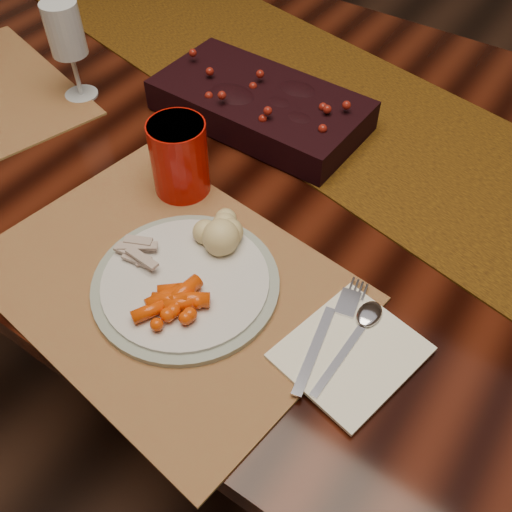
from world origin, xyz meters
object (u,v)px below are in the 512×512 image
Objects in this scene: centerpiece at (260,101)px; napkin at (351,352)px; dining_table at (313,302)px; dinner_plate at (186,283)px; placemat_main at (166,281)px; mashed_potatoes at (224,226)px; wine_glass at (70,52)px; baby_carrots at (193,303)px; red_cup at (180,158)px; turkey_shreds at (139,250)px.

centerpiece is 0.48m from napkin.
dinner_plate reaches higher than dining_table.
placemat_main is (-0.06, -0.33, 0.38)m from dining_table.
mashed_potatoes reaches higher than napkin.
wine_glass reaches higher than dinner_plate.
baby_carrots is at bearing -149.65° from napkin.
mashed_potatoes is (0.00, 0.09, 0.03)m from dinner_plate.
red_cup reaches higher than dinner_plate.
centerpiece is at bearing 112.47° from placemat_main.
baby_carrots is 1.52× the size of turkey_shreds.
baby_carrots reaches higher than dining_table.
placemat_main is 1.94× the size of dinner_plate.
centerpiece is 0.36m from turkey_shreds.
wine_glass reaches higher than mashed_potatoes.
centerpiece is at bearing 21.50° from wine_glass.
dinner_plate is 2.79× the size of mashed_potatoes.
turkey_shreds is (-0.08, -0.00, 0.02)m from dinner_plate.
red_cup reaches higher than centerpiece.
wine_glass is at bearing -158.50° from centerpiece.
mashed_potatoes is 0.46m from wine_glass.
napkin is 1.36× the size of red_cup.
red_cup is at bearing 129.19° from placemat_main.
dinner_plate is 0.50m from wine_glass.
dining_table is at bearing 87.63° from placemat_main.
dinner_plate is at bearing -28.50° from wine_glass.
napkin is (0.22, -0.05, -0.04)m from mashed_potatoes.
wine_glass reaches higher than baby_carrots.
turkey_shreds is at bearing 178.54° from placemat_main.
placemat_main is at bearing -158.99° from napkin.
mashed_potatoes is at bearing -64.89° from centerpiece.
centerpiece is 4.77× the size of turkey_shreds.
red_cup is at bearing -129.94° from dining_table.
centerpiece reaches higher than baby_carrots.
red_cup is at bearing 107.93° from turkey_shreds.
red_cup is at bearing -88.99° from centerpiece.
baby_carrots is 0.24m from red_cup.
wine_glass is at bearing 150.64° from baby_carrots.
centerpiece is 2.09× the size of wine_glass.
wine_glass is at bearing 151.50° from dinner_plate.
placemat_main reaches higher than dining_table.
wine_glass is (-0.31, -0.12, 0.05)m from centerpiece.
turkey_shreds is at bearing 165.64° from baby_carrots.
dinner_plate is 0.20m from red_cup.
placemat_main is 0.06m from turkey_shreds.
napkin is (0.19, 0.06, -0.02)m from baby_carrots.
turkey_shreds is at bearing -107.79° from dining_table.
red_cup is 0.32m from wine_glass.
mashed_potatoes reaches higher than baby_carrots.
centerpiece is 0.33m from wine_glass.
baby_carrots is at bearing -47.31° from red_cup.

